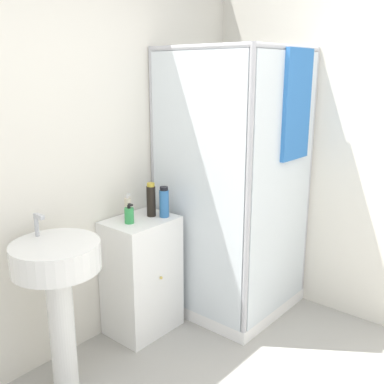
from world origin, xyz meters
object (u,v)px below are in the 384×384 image
at_px(soap_dispenser, 129,215).
at_px(shampoo_bottle_blue, 164,202).
at_px(lotion_bottle_white, 128,208).
at_px(shampoo_bottle_tall_black, 151,200).
at_px(sink, 58,280).

relative_size(soap_dispenser, shampoo_bottle_blue, 0.63).
height_order(soap_dispenser, lotion_bottle_white, lotion_bottle_white).
xyz_separation_m(shampoo_bottle_tall_black, lotion_bottle_white, (-0.14, 0.07, -0.04)).
height_order(sink, shampoo_bottle_blue, shampoo_bottle_blue).
bearing_deg(lotion_bottle_white, shampoo_bottle_tall_black, -27.30).
bearing_deg(shampoo_bottle_tall_black, sink, -172.76).
xyz_separation_m(sink, lotion_bottle_white, (0.68, 0.18, 0.21)).
height_order(soap_dispenser, shampoo_bottle_tall_black, shampoo_bottle_tall_black).
height_order(sink, shampoo_bottle_tall_black, shampoo_bottle_tall_black).
xyz_separation_m(soap_dispenser, lotion_bottle_white, (0.05, 0.07, 0.02)).
distance_m(sink, lotion_bottle_white, 0.73).
xyz_separation_m(sink, soap_dispenser, (0.62, 0.11, 0.19)).
bearing_deg(shampoo_bottle_blue, sink, -178.28).
bearing_deg(shampoo_bottle_blue, soap_dispenser, 161.14).
height_order(sink, lotion_bottle_white, sink).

